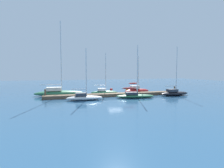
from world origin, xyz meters
TOP-DOWN VIEW (x-y plane):
  - ground_plane at (0.00, 0.00)m, footprint 120.00×120.00m
  - dock_pier at (0.00, 0.00)m, footprint 24.07×1.72m
  - dock_piling_near_end at (-11.64, 0.71)m, footprint 0.28×0.28m
  - dock_piling_far_end at (11.64, -0.71)m, footprint 0.28×0.28m
  - sailboat_0 at (-9.56, 3.23)m, footprint 8.65×2.73m
  - sailboat_1 at (-5.84, -2.83)m, footprint 5.55×2.04m
  - sailboat_2 at (-1.31, 2.86)m, footprint 5.17×1.81m
  - sailboat_3 at (2.50, -2.76)m, footprint 6.59×3.12m
  - sailboat_4 at (5.16, 2.36)m, footprint 5.53×2.44m
  - sailboat_5 at (10.50, -2.27)m, footprint 5.74×2.14m
  - mooring_buoy_red at (1.63, 8.03)m, footprint 0.63×0.63m
  - mooring_buoy_orange at (4.96, 6.89)m, footprint 0.71×0.71m

SIDE VIEW (x-z plane):
  - ground_plane at x=0.00m, z-range 0.00..0.00m
  - dock_pier at x=0.00m, z-range 0.00..0.52m
  - mooring_buoy_red at x=1.63m, z-range 0.00..0.63m
  - mooring_buoy_orange at x=4.96m, z-range 0.00..0.71m
  - sailboat_3 at x=2.50m, z-range -3.85..4.76m
  - sailboat_1 at x=-5.84m, z-range -3.42..4.37m
  - sailboat_5 at x=10.50m, z-range -3.86..4.87m
  - sailboat_2 at x=-1.31m, z-range -3.36..4.37m
  - sailboat_4 at x=5.16m, z-range -2.99..4.26m
  - sailboat_0 at x=-9.56m, z-range -5.92..7.22m
  - dock_piling_near_end at x=-11.64m, z-range 0.00..1.50m
  - dock_piling_far_end at x=11.64m, z-range 0.00..1.50m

